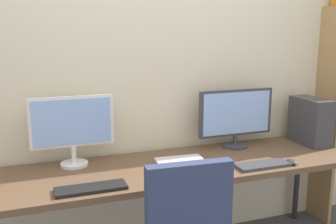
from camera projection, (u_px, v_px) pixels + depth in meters
wall_back at (151, 74)px, 2.86m from camera, size 5.03×0.10×2.60m
desk at (171, 172)px, 2.61m from camera, size 2.63×0.68×0.74m
monitor_left at (72, 126)px, 2.53m from camera, size 0.54×0.18×0.46m
monitor_right at (236, 116)px, 2.94m from camera, size 0.60×0.18×0.44m
pc_tower at (310, 121)px, 3.05m from camera, size 0.17×0.34×0.36m
keyboard_left at (91, 188)px, 2.20m from camera, size 0.40×0.13×0.02m
keyboard_right at (263, 165)px, 2.57m from camera, size 0.36×0.13×0.02m
mouse_left_side at (292, 162)px, 2.61m from camera, size 0.06×0.10×0.03m
mouse_right_side at (207, 170)px, 2.47m from camera, size 0.06×0.10×0.03m
laptop_closed at (181, 162)px, 2.61m from camera, size 0.34×0.24×0.02m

